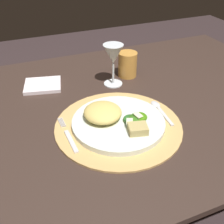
% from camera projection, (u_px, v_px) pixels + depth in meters
% --- Properties ---
extents(dining_table, '(1.46, 0.92, 0.75)m').
position_uv_depth(dining_table, '(116.00, 135.00, 0.99)').
color(dining_table, '#362720').
rests_on(dining_table, ground).
extents(placemat, '(0.38, 0.38, 0.01)m').
position_uv_depth(placemat, '(118.00, 125.00, 0.81)').
color(placemat, tan).
rests_on(placemat, dining_table).
extents(dinner_plate, '(0.28, 0.28, 0.02)m').
position_uv_depth(dinner_plate, '(118.00, 122.00, 0.80)').
color(dinner_plate, silver).
rests_on(dinner_plate, placemat).
extents(pasta_serving, '(0.12, 0.12, 0.04)m').
position_uv_depth(pasta_serving, '(103.00, 112.00, 0.80)').
color(pasta_serving, '#E3C566').
rests_on(pasta_serving, dinner_plate).
extents(salad_greens, '(0.08, 0.07, 0.03)m').
position_uv_depth(salad_greens, '(136.00, 118.00, 0.79)').
color(salad_greens, '#417F10').
rests_on(salad_greens, dinner_plate).
extents(bread_piece, '(0.06, 0.06, 0.02)m').
position_uv_depth(bread_piece, '(138.00, 129.00, 0.75)').
color(bread_piece, tan).
rests_on(bread_piece, dinner_plate).
extents(fork, '(0.02, 0.17, 0.00)m').
position_uv_depth(fork, '(68.00, 136.00, 0.76)').
color(fork, silver).
rests_on(fork, placemat).
extents(spoon, '(0.03, 0.14, 0.01)m').
position_uv_depth(spoon, '(159.00, 108.00, 0.88)').
color(spoon, silver).
rests_on(spoon, placemat).
extents(napkin, '(0.15, 0.14, 0.01)m').
position_uv_depth(napkin, '(43.00, 85.00, 1.01)').
color(napkin, white).
rests_on(napkin, dining_table).
extents(wine_glass, '(0.07, 0.07, 0.15)m').
position_uv_depth(wine_glass, '(113.00, 56.00, 0.96)').
color(wine_glass, silver).
rests_on(wine_glass, dining_table).
extents(amber_tumbler, '(0.07, 0.07, 0.10)m').
position_uv_depth(amber_tumbler, '(128.00, 64.00, 1.06)').
color(amber_tumbler, gold).
rests_on(amber_tumbler, dining_table).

